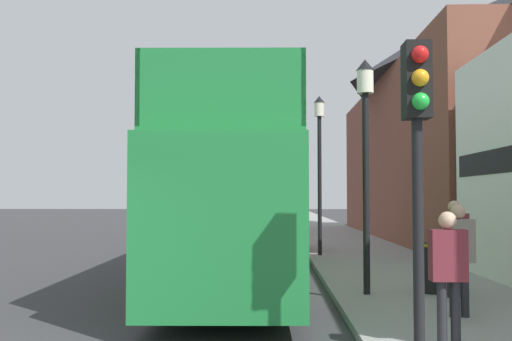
# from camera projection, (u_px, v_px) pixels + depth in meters

# --- Properties ---
(ground_plane) EXTENTS (144.00, 144.00, 0.00)m
(ground_plane) POSITION_uv_depth(u_px,v_px,m) (195.00, 241.00, 27.05)
(ground_plane) COLOR #333335
(sidewalk) EXTENTS (3.77, 108.00, 0.14)m
(sidewalk) POSITION_uv_depth(u_px,v_px,m) (348.00, 245.00, 23.90)
(sidewalk) COLOR gray
(sidewalk) RESTS_ON ground_plane
(brick_terrace_rear) EXTENTS (6.00, 22.52, 10.12)m
(brick_terrace_rear) POSITION_uv_depth(u_px,v_px,m) (441.00, 132.00, 27.91)
(brick_terrace_rear) COLOR brown
(brick_terrace_rear) RESTS_ON ground_plane
(tour_bus) EXTENTS (2.67, 11.11, 4.16)m
(tour_bus) POSITION_uv_depth(u_px,v_px,m) (235.00, 202.00, 13.71)
(tour_bus) COLOR #1E7A38
(tour_bus) RESTS_ON ground_plane
(parked_car_ahead_of_bus) EXTENTS (1.84, 3.96, 1.47)m
(parked_car_ahead_of_bus) POSITION_uv_depth(u_px,v_px,m) (274.00, 234.00, 21.28)
(parked_car_ahead_of_bus) COLOR maroon
(parked_car_ahead_of_bus) RESTS_ON ground_plane
(pedestrian_nearest) EXTENTS (0.44, 0.24, 1.69)m
(pedestrian_nearest) POSITION_uv_depth(u_px,v_px,m) (448.00, 265.00, 7.52)
(pedestrian_nearest) COLOR #232328
(pedestrian_nearest) RESTS_ON sidewalk
(pedestrian_second) EXTENTS (0.46, 0.25, 1.76)m
(pedestrian_second) POSITION_uv_depth(u_px,v_px,m) (459.00, 249.00, 9.36)
(pedestrian_second) COLOR #232328
(pedestrian_second) RESTS_ON sidewalk
(pedestrian_third) EXTENTS (0.47, 0.26, 1.80)m
(pedestrian_third) POSITION_uv_depth(u_px,v_px,m) (455.00, 239.00, 11.19)
(pedestrian_third) COLOR #232328
(pedestrian_third) RESTS_ON sidewalk
(traffic_signal) EXTENTS (0.28, 0.42, 3.58)m
(traffic_signal) POSITION_uv_depth(u_px,v_px,m) (418.00, 128.00, 6.56)
(traffic_signal) COLOR black
(traffic_signal) RESTS_ON sidewalk
(lamp_post_nearest) EXTENTS (0.35, 0.35, 4.57)m
(lamp_post_nearest) POSITION_uv_depth(u_px,v_px,m) (366.00, 131.00, 11.65)
(lamp_post_nearest) COLOR black
(lamp_post_nearest) RESTS_ON sidewalk
(lamp_post_second) EXTENTS (0.35, 0.35, 5.16)m
(lamp_post_second) POSITION_uv_depth(u_px,v_px,m) (319.00, 146.00, 19.41)
(lamp_post_second) COLOR black
(lamp_post_second) RESTS_ON sidewalk
(litter_bin) EXTENTS (0.48, 0.48, 0.97)m
(litter_bin) POSITION_uv_depth(u_px,v_px,m) (432.00, 266.00, 11.68)
(litter_bin) COLOR black
(litter_bin) RESTS_ON sidewalk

